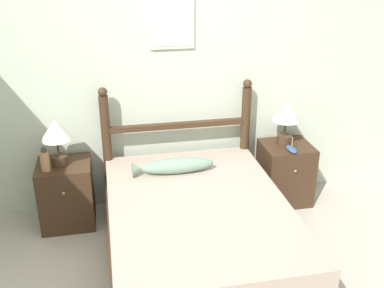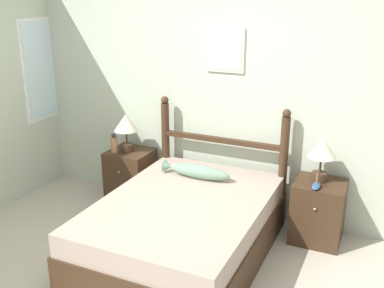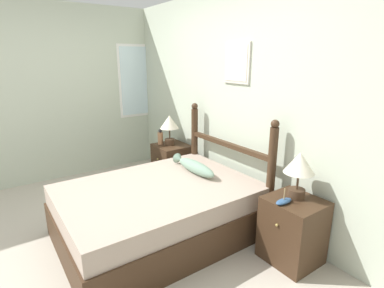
{
  "view_description": "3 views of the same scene",
  "coord_description": "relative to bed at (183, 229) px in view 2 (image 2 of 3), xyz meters",
  "views": [
    {
      "loc": [
        -0.48,
        -2.24,
        2.33
      ],
      "look_at": [
        0.18,
        1.02,
        0.88
      ],
      "focal_mm": 42.0,
      "sensor_mm": 36.0,
      "label": 1
    },
    {
      "loc": [
        1.71,
        -2.54,
        2.29
      ],
      "look_at": [
        0.09,
        0.98,
        0.97
      ],
      "focal_mm": 42.0,
      "sensor_mm": 36.0,
      "label": 2
    },
    {
      "loc": [
        2.62,
        -0.65,
        1.79
      ],
      "look_at": [
        0.14,
        1.08,
        0.92
      ],
      "focal_mm": 28.0,
      "sensor_mm": 36.0,
      "label": 3
    }
  ],
  "objects": [
    {
      "name": "table_lamp_right",
      "position": [
        1.02,
        0.83,
        0.62
      ],
      "size": [
        0.26,
        0.26,
        0.42
      ],
      "color": "#422D1E",
      "rests_on": "nightstand_right"
    },
    {
      "name": "headboard",
      "position": [
        -0.0,
        0.92,
        0.38
      ],
      "size": [
        1.4,
        0.09,
        1.23
      ],
      "color": "#3D2819",
      "rests_on": "ground_plane"
    },
    {
      "name": "model_boat",
      "position": [
        1.03,
        0.65,
        0.35
      ],
      "size": [
        0.07,
        0.18,
        0.14
      ],
      "color": "#335684",
      "rests_on": "nightstand_right"
    },
    {
      "name": "table_lamp_left",
      "position": [
        -1.07,
        0.78,
        0.62
      ],
      "size": [
        0.26,
        0.26,
        0.42
      ],
      "color": "#422D1E",
      "rests_on": "nightstand_left"
    },
    {
      "name": "bed",
      "position": [
        0.0,
        0.0,
        0.0
      ],
      "size": [
        1.4,
        1.93,
        0.55
      ],
      "color": "#3D2819",
      "rests_on": "ground_plane"
    },
    {
      "name": "nightstand_left",
      "position": [
        -1.05,
        0.79,
        0.03
      ],
      "size": [
        0.47,
        0.46,
        0.6
      ],
      "color": "#3D2819",
      "rests_on": "ground_plane"
    },
    {
      "name": "wall_back",
      "position": [
        -0.15,
        1.07,
        1.0
      ],
      "size": [
        6.4,
        0.08,
        2.55
      ],
      "color": "beige",
      "rests_on": "ground_plane"
    },
    {
      "name": "fish_pillow",
      "position": [
        -0.1,
        0.52,
        0.35
      ],
      "size": [
        0.71,
        0.15,
        0.14
      ],
      "color": "gray",
      "rests_on": "bed"
    },
    {
      "name": "bottle",
      "position": [
        -1.18,
        0.69,
        0.43
      ],
      "size": [
        0.08,
        0.08,
        0.22
      ],
      "color": "tan",
      "rests_on": "nightstand_left"
    },
    {
      "name": "nightstand_right",
      "position": [
        1.05,
        0.79,
        0.03
      ],
      "size": [
        0.47,
        0.46,
        0.6
      ],
      "color": "#3D2819",
      "rests_on": "ground_plane"
    }
  ]
}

